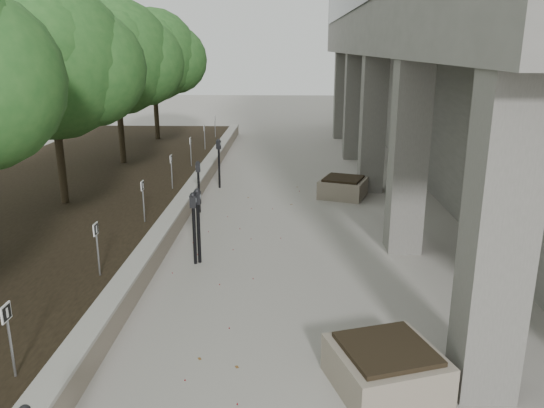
# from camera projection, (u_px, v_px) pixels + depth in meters

# --- Properties ---
(retaining_wall) EXTENTS (0.39, 26.00, 0.50)m
(retaining_wall) POSITION_uv_depth(u_px,v_px,m) (188.00, 198.00, 14.67)
(retaining_wall) COLOR gray
(retaining_wall) RESTS_ON ground
(planting_bed) EXTENTS (7.00, 26.00, 0.40)m
(planting_bed) POSITION_uv_depth(u_px,v_px,m) (56.00, 199.00, 14.80)
(planting_bed) COLOR black
(planting_bed) RESTS_ON ground
(crabapple_tree_3) EXTENTS (4.60, 4.00, 5.44)m
(crabapple_tree_3) POSITION_uv_depth(u_px,v_px,m) (53.00, 95.00, 13.00)
(crabapple_tree_3) COLOR #255821
(crabapple_tree_3) RESTS_ON planting_bed
(crabapple_tree_4) EXTENTS (4.60, 4.00, 5.44)m
(crabapple_tree_4) POSITION_uv_depth(u_px,v_px,m) (117.00, 82.00, 17.80)
(crabapple_tree_4) COLOR #255821
(crabapple_tree_4) RESTS_ON planting_bed
(crabapple_tree_5) EXTENTS (4.60, 4.00, 5.44)m
(crabapple_tree_5) POSITION_uv_depth(u_px,v_px,m) (154.00, 75.00, 22.59)
(crabapple_tree_5) COLOR #255821
(crabapple_tree_5) RESTS_ON planting_bed
(parking_sign_2) EXTENTS (0.04, 0.22, 0.96)m
(parking_sign_2) POSITION_uv_depth(u_px,v_px,m) (10.00, 341.00, 6.36)
(parking_sign_2) COLOR black
(parking_sign_2) RESTS_ON planting_bed
(parking_sign_3) EXTENTS (0.04, 0.22, 0.96)m
(parking_sign_3) POSITION_uv_depth(u_px,v_px,m) (98.00, 249.00, 9.23)
(parking_sign_3) COLOR black
(parking_sign_3) RESTS_ON planting_bed
(parking_sign_4) EXTENTS (0.04, 0.22, 0.96)m
(parking_sign_4) POSITION_uv_depth(u_px,v_px,m) (143.00, 201.00, 12.11)
(parking_sign_4) COLOR black
(parking_sign_4) RESTS_ON planting_bed
(parking_sign_5) EXTENTS (0.04, 0.22, 0.96)m
(parking_sign_5) POSITION_uv_depth(u_px,v_px,m) (172.00, 172.00, 14.99)
(parking_sign_5) COLOR black
(parking_sign_5) RESTS_ON planting_bed
(parking_sign_6) EXTENTS (0.04, 0.22, 0.96)m
(parking_sign_6) POSITION_uv_depth(u_px,v_px,m) (191.00, 152.00, 17.87)
(parking_sign_6) COLOR black
(parking_sign_6) RESTS_ON planting_bed
(parking_sign_7) EXTENTS (0.04, 0.22, 0.96)m
(parking_sign_7) POSITION_uv_depth(u_px,v_px,m) (205.00, 137.00, 20.75)
(parking_sign_7) COLOR black
(parking_sign_7) RESTS_ON planting_bed
(parking_sign_8) EXTENTS (0.04, 0.22, 0.96)m
(parking_sign_8) POSITION_uv_depth(u_px,v_px,m) (215.00, 126.00, 23.62)
(parking_sign_8) COLOR black
(parking_sign_8) RESTS_ON planting_bed
(parking_meter_2) EXTENTS (0.17, 0.13, 1.56)m
(parking_meter_2) POSITION_uv_depth(u_px,v_px,m) (198.00, 226.00, 10.75)
(parking_meter_2) COLOR black
(parking_meter_2) RESTS_ON ground
(parking_meter_3) EXTENTS (0.15, 0.11, 1.50)m
(parking_meter_3) POSITION_uv_depth(u_px,v_px,m) (194.00, 229.00, 10.69)
(parking_meter_3) COLOR black
(parking_meter_3) RESTS_ON ground
(parking_meter_4) EXTENTS (0.14, 0.11, 1.39)m
(parking_meter_4) POSITION_uv_depth(u_px,v_px,m) (199.00, 187.00, 14.09)
(parking_meter_4) COLOR black
(parking_meter_4) RESTS_ON ground
(parking_meter_5) EXTENTS (0.18, 0.16, 1.55)m
(parking_meter_5) POSITION_uv_depth(u_px,v_px,m) (219.00, 163.00, 16.57)
(parking_meter_5) COLOR black
(parking_meter_5) RESTS_ON ground
(planter_front) EXTENTS (1.61, 1.61, 0.59)m
(planter_front) POSITION_uv_depth(u_px,v_px,m) (386.00, 367.00, 6.85)
(planter_front) COLOR gray
(planter_front) RESTS_ON ground
(planter_back) EXTENTS (1.58, 1.58, 0.58)m
(planter_back) POSITION_uv_depth(u_px,v_px,m) (343.00, 187.00, 15.72)
(planter_back) COLOR gray
(planter_back) RESTS_ON ground
(berry_scatter) EXTENTS (3.30, 14.10, 0.02)m
(berry_scatter) POSITION_uv_depth(u_px,v_px,m) (237.00, 264.00, 10.84)
(berry_scatter) COLOR maroon
(berry_scatter) RESTS_ON ground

